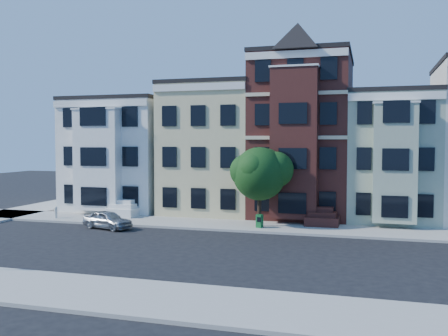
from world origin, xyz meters
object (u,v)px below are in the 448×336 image
(newspaper_box, at_px, (260,221))
(fire_hydrant, at_px, (56,213))
(parked_car, at_px, (108,220))
(street_tree, at_px, (259,177))

(newspaper_box, bearing_deg, fire_hydrant, -163.14)
(newspaper_box, distance_m, fire_hydrant, 15.15)
(newspaper_box, bearing_deg, parked_car, -150.04)
(street_tree, distance_m, newspaper_box, 2.85)
(street_tree, bearing_deg, parked_car, -162.85)
(parked_car, height_order, fire_hydrant, parked_car)
(street_tree, bearing_deg, fire_hydrant, -177.15)
(parked_car, height_order, newspaper_box, parked_car)
(parked_car, xyz_separation_m, fire_hydrant, (-5.46, 2.20, -0.12))
(newspaper_box, height_order, fire_hydrant, newspaper_box)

